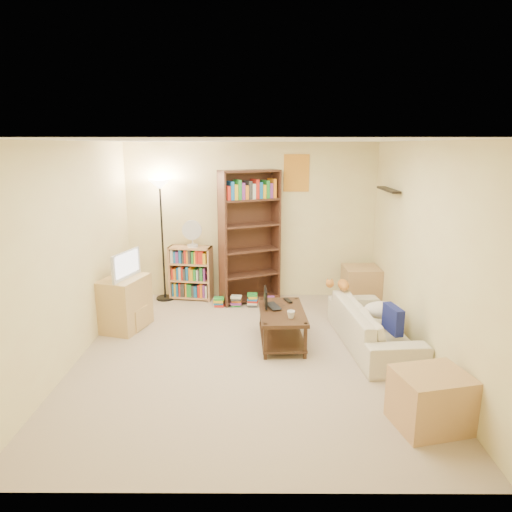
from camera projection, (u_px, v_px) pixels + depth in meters
name	position (u px, v px, depth m)	size (l,w,h in m)	color
room	(248.00, 221.00, 5.11)	(4.50, 4.54, 2.52)	#BBAA8C
sofa	(373.00, 326.00, 5.68)	(0.87, 1.85, 0.52)	beige
navy_pillow	(393.00, 319.00, 5.26)	(0.34, 0.10, 0.31)	navy
cream_blanket	(383.00, 310.00, 5.69)	(0.48, 0.34, 0.21)	silver
tabby_cat	(341.00, 285.00, 6.24)	(0.41, 0.18, 0.14)	orange
coffee_table	(282.00, 322.00, 5.73)	(0.60, 1.02, 0.44)	#3E2A17
laptop	(277.00, 306.00, 5.81)	(0.29, 0.36, 0.02)	black
laptop_screen	(266.00, 297.00, 5.78)	(0.01, 0.33, 0.22)	white
mug	(291.00, 315.00, 5.43)	(0.10, 0.10, 0.09)	white
tv_remote	(288.00, 301.00, 6.02)	(0.06, 0.18, 0.02)	black
tv_stand	(125.00, 303.00, 6.20)	(0.48, 0.67, 0.72)	tan
television	(122.00, 265.00, 6.07)	(0.26, 0.64, 0.37)	black
tall_bookshelf	(250.00, 234.00, 7.11)	(0.98, 0.67, 2.08)	#49281C
short_bookshelf	(191.00, 273.00, 7.38)	(0.71, 0.37, 0.87)	tan
desk_fan	(192.00, 233.00, 7.18)	(0.31, 0.17, 0.43)	silver
floor_lamp	(161.00, 205.00, 7.09)	(0.33, 0.33, 1.94)	black
side_table	(361.00, 286.00, 7.11)	(0.54, 0.54, 0.62)	tan
end_cabinet	(431.00, 400.00, 4.04)	(0.61, 0.51, 0.51)	tan
book_stacks	(245.00, 301.00, 7.10)	(0.96, 0.13, 0.21)	red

